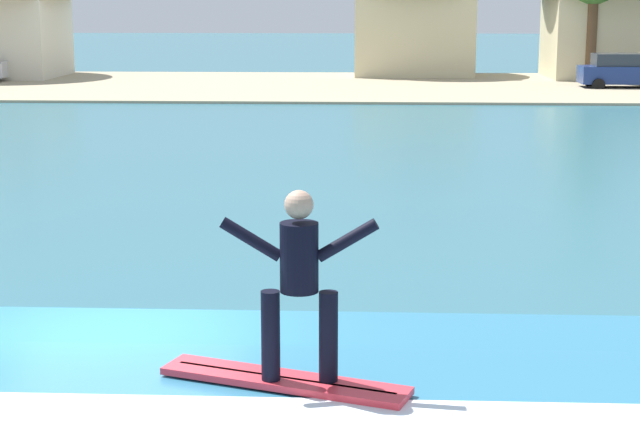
# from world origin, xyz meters

# --- Properties ---
(surfboard) EXTENTS (2.19, 1.11, 0.06)m
(surfboard) POSITION_xyz_m (1.94, -1.95, 1.56)
(surfboard) COLOR #D8333F
(surfboard) RESTS_ON wave_crest
(surfer) EXTENTS (1.31, 0.32, 1.62)m
(surfer) POSITION_xyz_m (2.08, -2.02, 2.50)
(surfer) COLOR black
(surfer) RESTS_ON surfboard
(shoreline_bank) EXTENTS (120.00, 18.60, 0.11)m
(shoreline_bank) POSITION_xyz_m (0.00, 46.29, 0.06)
(shoreline_bank) COLOR tan
(shoreline_bank) RESTS_ON ground_plane
(car_far_shore) EXTENTS (4.43, 2.21, 1.86)m
(car_far_shore) POSITION_xyz_m (15.58, 45.39, 0.95)
(car_far_shore) COLOR navy
(car_far_shore) RESTS_ON ground_plane
(house_gabled_white) EXTENTS (10.61, 10.61, 6.46)m
(house_gabled_white) POSITION_xyz_m (17.15, 52.42, 3.76)
(house_gabled_white) COLOR beige
(house_gabled_white) RESTS_ON ground_plane
(house_small_cottage) EXTENTS (8.62, 8.62, 7.48)m
(house_small_cottage) POSITION_xyz_m (5.11, 54.09, 4.23)
(house_small_cottage) COLOR beige
(house_small_cottage) RESTS_ON ground_plane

